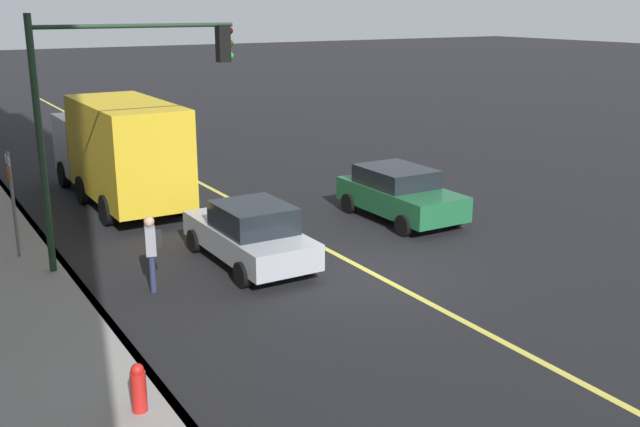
{
  "coord_description": "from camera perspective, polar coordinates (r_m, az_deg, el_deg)",
  "views": [
    {
      "loc": [
        -13.57,
        9.52,
        6.14
      ],
      "look_at": [
        -0.81,
        1.88,
        1.93
      ],
      "focal_mm": 41.53,
      "sensor_mm": 36.0,
      "label": 1
    }
  ],
  "objects": [
    {
      "name": "street_sign_post",
      "position": [
        19.38,
        -22.61,
        1.11
      ],
      "size": [
        0.6,
        0.08,
        2.76
      ],
      "color": "slate",
      "rests_on": "ground"
    },
    {
      "name": "sidewalk_slab",
      "position": [
        14.93,
        -22.86,
        -9.49
      ],
      "size": [
        80.0,
        3.91,
        0.15
      ],
      "primitive_type": "cube",
      "color": "gray",
      "rests_on": "ground"
    },
    {
      "name": "pedestrian_with_backpack",
      "position": [
        16.67,
        -12.84,
        -2.55
      ],
      "size": [
        0.45,
        0.44,
        1.71
      ],
      "color": "#262D4C",
      "rests_on": "ground"
    },
    {
      "name": "ground",
      "position": [
        17.68,
        3.9,
        -4.56
      ],
      "size": [
        200.0,
        200.0,
        0.0
      ],
      "primitive_type": "plane",
      "color": "black"
    },
    {
      "name": "car_green",
      "position": [
        21.91,
        6.14,
        1.58
      ],
      "size": [
        4.16,
        2.03,
        1.52
      ],
      "color": "#1E6038",
      "rests_on": "ground"
    },
    {
      "name": "fire_hydrant",
      "position": [
        11.88,
        -13.78,
        -13.23
      ],
      "size": [
        0.24,
        0.24,
        0.94
      ],
      "color": "red",
      "rests_on": "ground"
    },
    {
      "name": "lane_stripe_center",
      "position": [
        17.67,
        3.9,
        -4.54
      ],
      "size": [
        80.0,
        0.16,
        0.01
      ],
      "primitive_type": "cube",
      "color": "#D8CC4C",
      "rests_on": "ground"
    },
    {
      "name": "car_silver",
      "position": [
        18.09,
        -5.42,
        -1.54
      ],
      "size": [
        4.36,
        1.91,
        1.55
      ],
      "color": "#A8AAB2",
      "rests_on": "ground"
    },
    {
      "name": "truck_yellow",
      "position": [
        24.25,
        -15.23,
        4.83
      ],
      "size": [
        7.98,
        2.49,
        3.33
      ],
      "color": "silver",
      "rests_on": "ground"
    },
    {
      "name": "curb_edge",
      "position": [
        15.23,
        -15.84,
        -8.3
      ],
      "size": [
        80.0,
        0.16,
        0.15
      ],
      "primitive_type": "cube",
      "color": "slate",
      "rests_on": "ground"
    },
    {
      "name": "traffic_light_mast",
      "position": [
        17.95,
        -15.29,
        8.82
      ],
      "size": [
        0.28,
        4.84,
        5.97
      ],
      "color": "#1E3823",
      "rests_on": "ground"
    }
  ]
}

